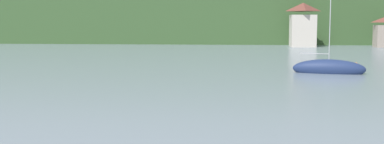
# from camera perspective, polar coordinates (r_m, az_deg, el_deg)

# --- Properties ---
(wooded_hillside) EXTENTS (352.00, 75.89, 37.61)m
(wooded_hillside) POSITION_cam_1_polar(r_m,az_deg,el_deg) (139.07, 8.48, 6.47)
(wooded_hillside) COLOR #38562D
(wooded_hillside) RESTS_ON ground_plane
(shore_building_west) EXTENTS (4.57, 5.01, 7.92)m
(shore_building_west) POSITION_cam_1_polar(r_m,az_deg,el_deg) (89.75, 13.01, 5.41)
(shore_building_west) COLOR beige
(shore_building_west) RESTS_ON ground_plane
(sailboat_far_2) EXTENTS (6.43, 2.95, 8.36)m
(sailboat_far_2) POSITION_cam_1_polar(r_m,az_deg,el_deg) (43.84, 15.91, 0.37)
(sailboat_far_2) COLOR navy
(sailboat_far_2) RESTS_ON ground_plane
(mooring_buoy_near) EXTENTS (0.40, 0.40, 0.40)m
(mooring_buoy_near) POSITION_cam_1_polar(r_m,az_deg,el_deg) (53.72, 18.87, 0.85)
(mooring_buoy_near) COLOR orange
(mooring_buoy_near) RESTS_ON ground_plane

